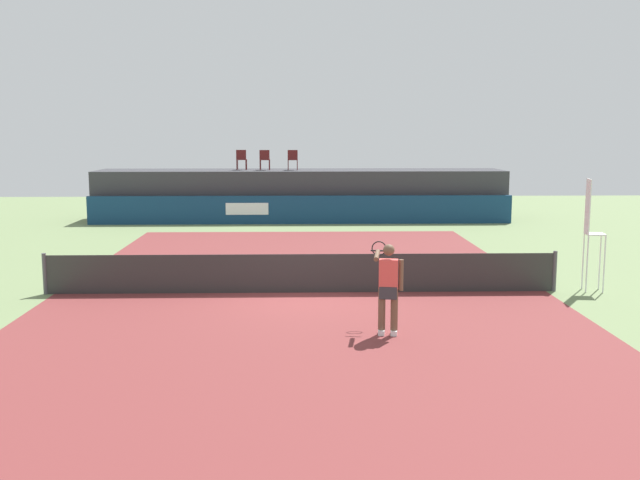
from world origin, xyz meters
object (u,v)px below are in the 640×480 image
(spectator_chair_far_left, at_px, (241,159))
(tennis_ball, at_px, (383,257))
(tennis_player, at_px, (388,286))
(spectator_chair_left, at_px, (265,159))
(spectator_chair_center, at_px, (293,159))
(net_post_near, at_px, (45,274))
(net_post_far, at_px, (555,271))
(umpire_chair, at_px, (591,227))

(spectator_chair_far_left, relative_size, tennis_ball, 13.06)
(tennis_player, bearing_deg, tennis_ball, 84.21)
(tennis_ball, bearing_deg, spectator_chair_far_left, 115.99)
(spectator_chair_left, height_order, spectator_chair_center, same)
(tennis_ball, bearing_deg, spectator_chair_center, 105.53)
(net_post_near, bearing_deg, net_post_far, 0.00)
(spectator_chair_center, relative_size, net_post_near, 0.89)
(spectator_chair_far_left, relative_size, spectator_chair_center, 1.00)
(spectator_chair_far_left, height_order, tennis_player, spectator_chair_far_left)
(net_post_far, bearing_deg, spectator_chair_left, 117.12)
(spectator_chair_far_left, xyz_separation_m, tennis_player, (4.28, -19.17, -1.73))
(spectator_chair_center, relative_size, net_post_far, 0.89)
(spectator_chair_left, height_order, net_post_far, spectator_chair_left)
(net_post_near, bearing_deg, spectator_chair_left, 73.15)
(umpire_chair, xyz_separation_m, net_post_far, (-0.85, -0.02, -1.09))
(spectator_chair_left, height_order, tennis_player, spectator_chair_left)
(spectator_chair_far_left, distance_m, net_post_near, 15.96)
(spectator_chair_center, xyz_separation_m, net_post_far, (6.55, -15.15, -2.19))
(spectator_chair_far_left, relative_size, umpire_chair, 0.32)
(spectator_chair_left, distance_m, spectator_chair_center, 1.24)
(spectator_chair_far_left, bearing_deg, spectator_chair_center, -6.23)
(spectator_chair_left, bearing_deg, tennis_player, -80.33)
(umpire_chair, bearing_deg, spectator_chair_left, 119.62)
(spectator_chair_left, relative_size, umpire_chair, 0.32)
(spectator_chair_far_left, distance_m, spectator_chair_center, 2.30)
(net_post_near, xyz_separation_m, tennis_ball, (8.71, 4.84, -0.46))
(spectator_chair_left, distance_m, net_post_near, 16.05)
(spectator_chair_left, bearing_deg, net_post_near, -106.85)
(net_post_near, relative_size, tennis_player, 0.56)
(spectator_chair_far_left, bearing_deg, tennis_ball, -64.01)
(net_post_far, bearing_deg, net_post_near, 180.00)
(net_post_near, height_order, net_post_far, same)
(net_post_far, xyz_separation_m, tennis_ball, (-3.69, 4.84, -0.46))
(net_post_far, height_order, tennis_player, tennis_player)
(spectator_chair_far_left, xyz_separation_m, net_post_far, (8.84, -15.40, -2.19))
(spectator_chair_center, height_order, tennis_ball, spectator_chair_center)
(spectator_chair_center, bearing_deg, spectator_chair_far_left, 173.77)
(spectator_chair_far_left, relative_size, spectator_chair_left, 1.00)
(umpire_chair, height_order, net_post_far, umpire_chair)
(spectator_chair_far_left, distance_m, spectator_chair_left, 1.06)
(umpire_chair, distance_m, net_post_far, 1.38)
(spectator_chair_left, height_order, net_post_near, spectator_chair_left)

